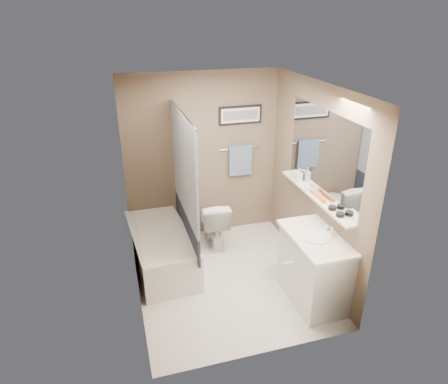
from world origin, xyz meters
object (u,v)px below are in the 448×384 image
object	(u,v)px
vanity	(313,269)
candle_bowl_near	(340,215)
bathtub	(161,248)
hair_brush_front	(320,198)
candle_bowl_far	(332,208)
toilet	(214,222)
hair_brush_back	(315,193)
soap_bottle	(299,175)
glass_jar	(295,174)

from	to	relation	value
vanity	candle_bowl_near	distance (m)	0.76
bathtub	hair_brush_front	xyz separation A→B (m)	(1.79, -0.83, 0.89)
candle_bowl_far	hair_brush_front	distance (m)	0.27
toilet	vanity	bearing A→B (deg)	122.45
toilet	candle_bowl_near	size ratio (longest dim) A/B	7.77
toilet	hair_brush_front	distance (m)	1.71
hair_brush_back	candle_bowl_far	bearing A→B (deg)	-90.00
toilet	candle_bowl_near	world-z (taller)	candle_bowl_near
toilet	soap_bottle	size ratio (longest dim) A/B	4.14
vanity	candle_bowl_far	xyz separation A→B (m)	(0.19, 0.06, 0.73)
bathtub	toilet	xyz separation A→B (m)	(0.81, 0.33, 0.10)
hair_brush_front	glass_jar	bearing A→B (deg)	90.00
bathtub	toilet	bearing A→B (deg)	17.67
candle_bowl_near	hair_brush_front	world-z (taller)	hair_brush_front
hair_brush_front	candle_bowl_near	bearing A→B (deg)	-90.00
hair_brush_front	hair_brush_back	world-z (taller)	same
hair_brush_back	soap_bottle	bearing A→B (deg)	90.00
bathtub	candle_bowl_near	world-z (taller)	candle_bowl_near
glass_jar	bathtub	bearing A→B (deg)	174.78
glass_jar	soap_bottle	distance (m)	0.11
bathtub	candle_bowl_near	size ratio (longest dim) A/B	16.67
toilet	soap_bottle	bearing A→B (deg)	153.30
bathtub	glass_jar	size ratio (longest dim) A/B	15.00
vanity	candle_bowl_far	bearing A→B (deg)	18.23
soap_bottle	vanity	bearing A→B (deg)	-101.63
toilet	candle_bowl_far	world-z (taller)	candle_bowl_far
candle_bowl_far	glass_jar	bearing A→B (deg)	90.00
bathtub	candle_bowl_far	bearing A→B (deg)	-36.08
bathtub	hair_brush_back	bearing A→B (deg)	-26.18
toilet	glass_jar	xyz separation A→B (m)	(0.98, -0.49, 0.82)
toilet	hair_brush_back	distance (m)	1.63
toilet	hair_brush_back	xyz separation A→B (m)	(0.98, -1.04, 0.79)
vanity	hair_brush_back	world-z (taller)	hair_brush_back
vanity	glass_jar	size ratio (longest dim) A/B	9.00
bathtub	glass_jar	bearing A→B (deg)	-9.66
vanity	hair_brush_front	xyz separation A→B (m)	(0.19, 0.33, 0.74)
bathtub	vanity	xyz separation A→B (m)	(1.60, -1.16, 0.15)
soap_bottle	hair_brush_front	bearing A→B (deg)	-90.00
hair_brush_back	glass_jar	bearing A→B (deg)	90.00
candle_bowl_far	hair_brush_back	distance (m)	0.39
toilet	glass_jar	size ratio (longest dim) A/B	6.99
glass_jar	candle_bowl_near	bearing A→B (deg)	-90.00
soap_bottle	bathtub	bearing A→B (deg)	171.63
hair_brush_back	glass_jar	size ratio (longest dim) A/B	2.20
vanity	glass_jar	distance (m)	1.27
soap_bottle	candle_bowl_far	bearing A→B (deg)	-90.00
hair_brush_front	soap_bottle	size ratio (longest dim) A/B	1.30
toilet	hair_brush_front	xyz separation A→B (m)	(0.98, -1.16, 0.79)
candle_bowl_near	candle_bowl_far	size ratio (longest dim) A/B	1.00
toilet	vanity	size ratio (longest dim) A/B	0.78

